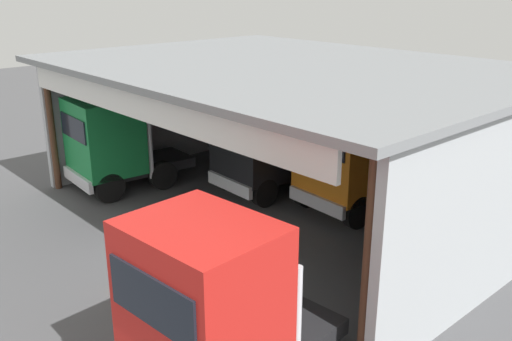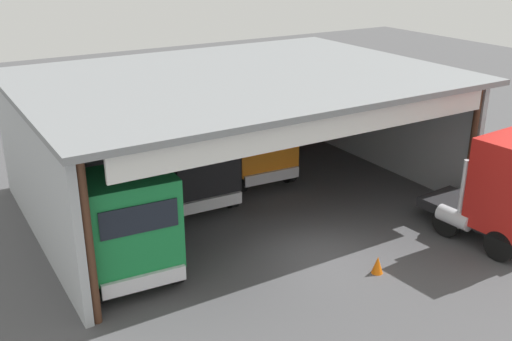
% 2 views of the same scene
% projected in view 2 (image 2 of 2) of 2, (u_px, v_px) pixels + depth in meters
% --- Properties ---
extents(ground_plane, '(80.00, 80.00, 0.00)m').
position_uv_depth(ground_plane, '(317.00, 255.00, 19.19)').
color(ground_plane, '#4C4C4F').
rests_on(ground_plane, ground).
extents(workshop_shed, '(15.49, 11.63, 5.03)m').
position_uv_depth(workshop_shed, '(222.00, 105.00, 22.94)').
color(workshop_shed, '#ADB2B7').
rests_on(workshop_shed, ground).
extents(truck_green_yard_outside, '(2.78, 4.65, 3.74)m').
position_uv_depth(truck_green_yard_outside, '(127.00, 225.00, 17.14)').
color(truck_green_yard_outside, '#197F3D').
rests_on(truck_green_yard_outside, ground).
extents(truck_black_left_bay, '(2.72, 4.50, 3.59)m').
position_uv_depth(truck_black_left_bay, '(195.00, 161.00, 22.04)').
color(truck_black_left_bay, black).
rests_on(truck_black_left_bay, ground).
extents(truck_orange_center_left_bay, '(2.83, 4.71, 3.66)m').
position_uv_depth(truck_orange_center_left_bay, '(256.00, 139.00, 24.41)').
color(truck_orange_center_left_bay, orange).
rests_on(truck_orange_center_left_bay, ground).
extents(truck_red_right_bay, '(2.88, 4.46, 3.76)m').
position_uv_depth(truck_red_right_bay, '(509.00, 190.00, 19.28)').
color(truck_red_right_bay, red).
rests_on(truck_red_right_bay, ground).
extents(oil_drum, '(0.58, 0.58, 0.90)m').
position_uv_depth(oil_drum, '(254.00, 139.00, 29.01)').
color(oil_drum, gold).
rests_on(oil_drum, ground).
extents(tool_cart, '(0.90, 0.60, 1.00)m').
position_uv_depth(tool_cart, '(300.00, 132.00, 29.92)').
color(tool_cart, red).
rests_on(tool_cart, ground).
extents(traffic_cone, '(0.36, 0.36, 0.56)m').
position_uv_depth(traffic_cone, '(378.00, 265.00, 18.06)').
color(traffic_cone, orange).
rests_on(traffic_cone, ground).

